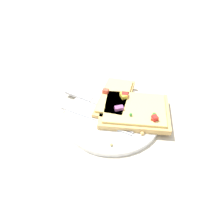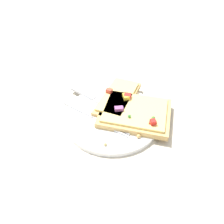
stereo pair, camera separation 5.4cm
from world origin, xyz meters
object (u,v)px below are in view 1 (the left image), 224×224
pizza_slice_main (135,110)px  pizza_slice_corner (115,98)px  knife (95,101)px  plate (112,117)px  fork (100,120)px

pizza_slice_main → pizza_slice_corner: same height
knife → pizza_slice_main: pizza_slice_main is taller
plate → fork: 0.04m
plate → pizza_slice_corner: (-0.03, 0.05, 0.02)m
fork → pizza_slice_corner: bearing=89.6°
fork → knife: bearing=129.1°
plate → pizza_slice_corner: 0.06m
fork → pizza_slice_main: (0.05, 0.08, 0.01)m
plate → knife: knife is taller
knife → pizza_slice_corner: 0.06m
fork → knife: size_ratio=0.90×
pizza_slice_main → fork: bearing=-156.5°
fork → pizza_slice_corner: pizza_slice_corner is taller
knife → fork: bearing=-48.1°
pizza_slice_corner → fork: bearing=-12.4°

